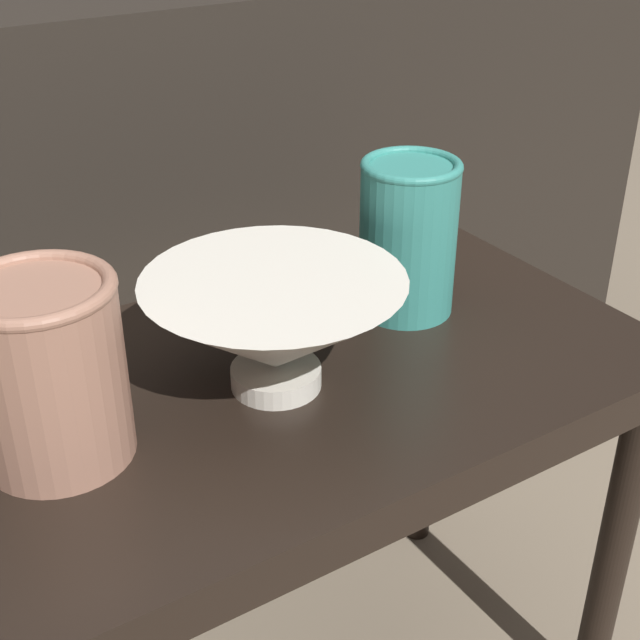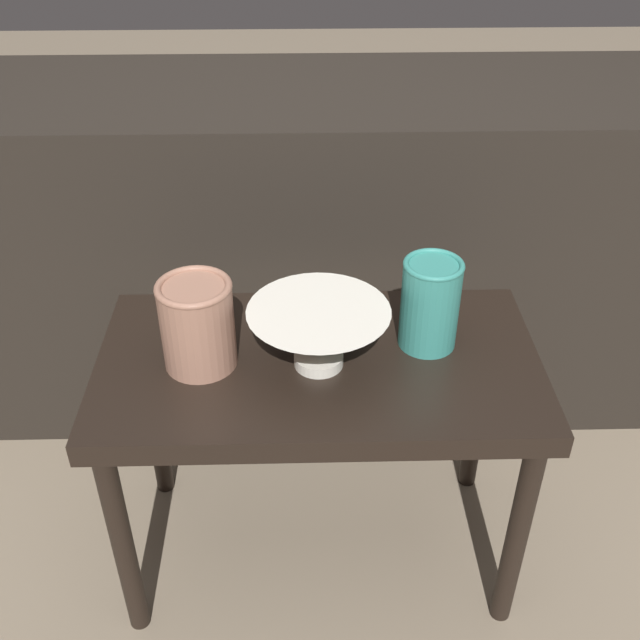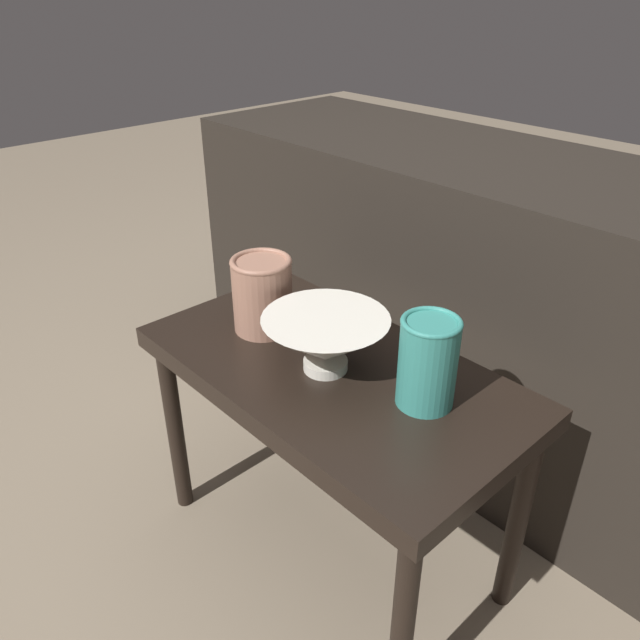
{
  "view_description": "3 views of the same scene",
  "coord_description": "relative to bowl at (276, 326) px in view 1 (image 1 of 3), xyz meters",
  "views": [
    {
      "loc": [
        -0.32,
        -0.59,
        0.9
      ],
      "look_at": [
        0.03,
        -0.03,
        0.53
      ],
      "focal_mm": 50.0,
      "sensor_mm": 36.0,
      "label": 1
    },
    {
      "loc": [
        -0.02,
        -0.96,
        1.22
      ],
      "look_at": [
        0.0,
        -0.02,
        0.56
      ],
      "focal_mm": 42.0,
      "sensor_mm": 36.0,
      "label": 2
    },
    {
      "loc": [
        0.67,
        -0.65,
        1.1
      ],
      "look_at": [
        -0.02,
        -0.01,
        0.56
      ],
      "focal_mm": 35.0,
      "sensor_mm": 36.0,
      "label": 3
    }
  ],
  "objects": [
    {
      "name": "vase_textured_left",
      "position": [
        -0.19,
        0.01,
        0.02
      ],
      "size": [
        0.12,
        0.12,
        0.15
      ],
      "color": "#996B56",
      "rests_on": "table"
    },
    {
      "name": "couch_backdrop",
      "position": [
        -0.0,
        0.58,
        -0.17
      ],
      "size": [
        1.72,
        0.5,
        0.73
      ],
      "color": "black",
      "rests_on": "ground_plane"
    },
    {
      "name": "vase_colorful_right",
      "position": [
        0.18,
        0.05,
        0.02
      ],
      "size": [
        0.1,
        0.1,
        0.16
      ],
      "color": "teal",
      "rests_on": "table"
    },
    {
      "name": "bowl",
      "position": [
        0.0,
        0.0,
        0.0
      ],
      "size": [
        0.22,
        0.22,
        0.1
      ],
      "color": "silver",
      "rests_on": "table"
    },
    {
      "name": "table",
      "position": [
        -0.0,
        0.02,
        -0.12
      ],
      "size": [
        0.72,
        0.39,
        0.47
      ],
      "color": "black",
      "rests_on": "ground_plane"
    }
  ]
}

